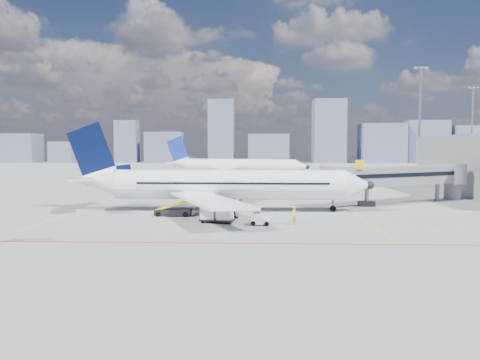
{
  "coord_description": "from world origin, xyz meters",
  "views": [
    {
      "loc": [
        2.5,
        -49.93,
        7.88
      ],
      "look_at": [
        0.34,
        5.53,
        4.0
      ],
      "focal_mm": 35.0,
      "sensor_mm": 36.0,
      "label": 1
    }
  ],
  "objects_px": {
    "belt_loader": "(174,211)",
    "cargo_dolly": "(217,213)",
    "ramp_worker": "(294,216)",
    "main_aircraft": "(216,185)",
    "second_aircraft": "(234,166)",
    "baggage_tug": "(259,219)"
  },
  "relations": [
    {
      "from": "main_aircraft",
      "to": "belt_loader",
      "type": "xyz_separation_m",
      "value": [
        -4.44,
        -4.43,
        -2.6
      ]
    },
    {
      "from": "cargo_dolly",
      "to": "belt_loader",
      "type": "bearing_deg",
      "value": 152.12
    },
    {
      "from": "main_aircraft",
      "to": "ramp_worker",
      "type": "xyz_separation_m",
      "value": [
        8.9,
        -10.06,
        -2.27
      ]
    },
    {
      "from": "cargo_dolly",
      "to": "main_aircraft",
      "type": "bearing_deg",
      "value": 109.09
    },
    {
      "from": "belt_loader",
      "to": "cargo_dolly",
      "type": "bearing_deg",
      "value": -38.66
    },
    {
      "from": "second_aircraft",
      "to": "belt_loader",
      "type": "relative_size",
      "value": 6.0
    },
    {
      "from": "belt_loader",
      "to": "ramp_worker",
      "type": "xyz_separation_m",
      "value": [
        13.33,
        -5.63,
        0.32
      ]
    },
    {
      "from": "main_aircraft",
      "to": "baggage_tug",
      "type": "height_order",
      "value": "main_aircraft"
    },
    {
      "from": "main_aircraft",
      "to": "belt_loader",
      "type": "height_order",
      "value": "main_aircraft"
    },
    {
      "from": "baggage_tug",
      "to": "cargo_dolly",
      "type": "bearing_deg",
      "value": 168.1
    },
    {
      "from": "ramp_worker",
      "to": "second_aircraft",
      "type": "bearing_deg",
      "value": 47.84
    },
    {
      "from": "cargo_dolly",
      "to": "belt_loader",
      "type": "xyz_separation_m",
      "value": [
        -5.32,
        4.7,
        -0.42
      ]
    },
    {
      "from": "second_aircraft",
      "to": "belt_loader",
      "type": "distance_m",
      "value": 61.53
    },
    {
      "from": "ramp_worker",
      "to": "baggage_tug",
      "type": "bearing_deg",
      "value": 135.56
    },
    {
      "from": "baggage_tug",
      "to": "second_aircraft",
      "type": "bearing_deg",
      "value": 99.68
    },
    {
      "from": "cargo_dolly",
      "to": "ramp_worker",
      "type": "bearing_deg",
      "value": 6.9
    },
    {
      "from": "second_aircraft",
      "to": "belt_loader",
      "type": "height_order",
      "value": "second_aircraft"
    },
    {
      "from": "cargo_dolly",
      "to": "ramp_worker",
      "type": "relative_size",
      "value": 1.98
    },
    {
      "from": "second_aircraft",
      "to": "baggage_tug",
      "type": "bearing_deg",
      "value": -70.33
    },
    {
      "from": "cargo_dolly",
      "to": "belt_loader",
      "type": "relative_size",
      "value": 0.63
    },
    {
      "from": "main_aircraft",
      "to": "cargo_dolly",
      "type": "height_order",
      "value": "main_aircraft"
    },
    {
      "from": "baggage_tug",
      "to": "ramp_worker",
      "type": "xyz_separation_m",
      "value": [
        3.59,
        0.37,
        0.33
      ]
    }
  ]
}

